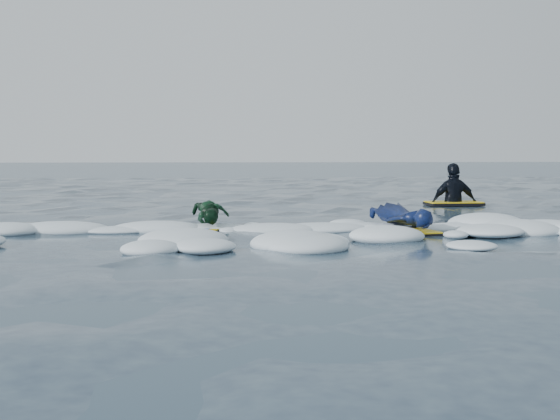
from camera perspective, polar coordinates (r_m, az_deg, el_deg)
The scene contains 5 objects.
ground at distance 8.58m, azimuth -3.05°, elevation -2.98°, with size 120.00×120.00×0.00m, color #19263C.
foam_band at distance 9.60m, azimuth -3.20°, elevation -2.14°, with size 12.00×3.10×0.30m, color white, non-canonical shape.
prone_woman_unit at distance 10.11m, azimuth 10.03°, elevation -0.69°, with size 0.85×1.63×0.40m.
prone_child_unit at distance 10.42m, azimuth -5.62°, elevation -0.41°, with size 0.61×1.17×0.42m.
waiting_rider_unit at distance 15.29m, azimuth 13.94°, elevation 0.45°, with size 1.20×0.69×1.75m.
Camera 1 is at (-0.19, -8.49, 1.17)m, focal length 45.00 mm.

